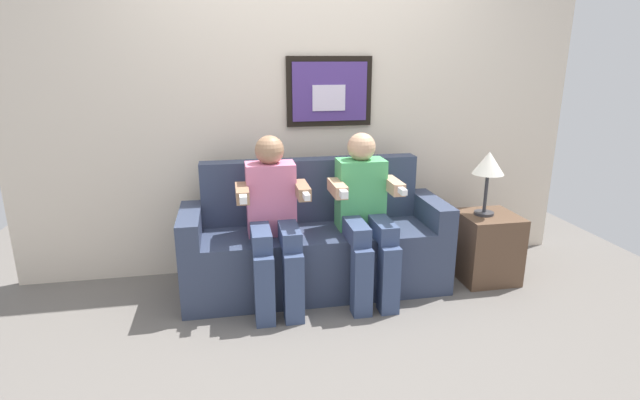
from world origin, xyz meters
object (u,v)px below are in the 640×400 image
(person_on_left, at_px, (273,216))
(table_lamp, at_px, (489,166))
(couch, at_px, (315,246))
(side_table_right, at_px, (486,247))
(person_on_right, at_px, (365,211))

(person_on_left, bearing_deg, table_lamp, 2.68)
(couch, height_order, side_table_right, couch)
(couch, relative_size, side_table_right, 3.65)
(person_on_left, relative_size, side_table_right, 2.22)
(person_on_left, height_order, person_on_right, same)
(person_on_left, distance_m, person_on_right, 0.61)
(couch, bearing_deg, side_table_right, -4.78)
(person_on_right, distance_m, side_table_right, 1.02)
(person_on_left, xyz_separation_m, table_lamp, (1.53, 0.07, 0.25))
(table_lamp, bearing_deg, couch, 175.52)
(couch, bearing_deg, person_on_right, -28.54)
(person_on_left, bearing_deg, person_on_right, 0.00)
(person_on_right, bearing_deg, side_table_right, 3.69)
(person_on_right, relative_size, table_lamp, 2.41)
(side_table_right, bearing_deg, table_lamp, 166.37)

